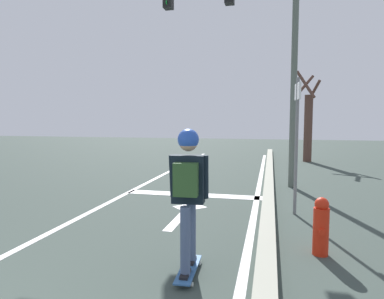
{
  "coord_description": "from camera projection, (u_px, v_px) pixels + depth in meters",
  "views": [
    {
      "loc": [
        3.17,
        -0.99,
        1.76
      ],
      "look_at": [
        1.44,
        6.42,
        1.09
      ],
      "focal_mm": 31.65,
      "sensor_mm": 36.0,
      "label": 1
    }
  ],
  "objects": [
    {
      "name": "lane_line_center",
      "position": [
        119.0,
        197.0,
        7.69
      ],
      "size": [
        0.12,
        20.0,
        0.01
      ],
      "primitive_type": "cube",
      "color": "silver",
      "rests_on": "ground"
    },
    {
      "name": "skater",
      "position": [
        188.0,
        182.0,
        3.75
      ],
      "size": [
        0.44,
        0.6,
        1.59
      ],
      "color": "#445576",
      "rests_on": "skateboard"
    },
    {
      "name": "fire_hydrant",
      "position": [
        321.0,
        226.0,
        4.39
      ],
      "size": [
        0.2,
        0.3,
        0.76
      ],
      "color": "red",
      "rests_on": "ground"
    },
    {
      "name": "traffic_signal_mast",
      "position": [
        244.0,
        28.0,
        8.81
      ],
      "size": [
        5.09,
        0.34,
        5.92
      ],
      "color": "#556056",
      "rests_on": "ground"
    },
    {
      "name": "lane_arrow_head",
      "position": [
        190.0,
        207.0,
        6.84
      ],
      "size": [
        0.71,
        0.71,
        0.01
      ],
      "primitive_type": "cube",
      "rotation": [
        0.0,
        0.0,
        0.79
      ],
      "color": "silver",
      "rests_on": "ground"
    },
    {
      "name": "street_sign_post",
      "position": [
        297.0,
        127.0,
        6.18
      ],
      "size": [
        0.08,
        0.44,
        2.52
      ],
      "color": "slate",
      "rests_on": "ground"
    },
    {
      "name": "lane_arrow_stem",
      "position": [
        179.0,
        219.0,
        6.02
      ],
      "size": [
        0.16,
        1.4,
        0.01
      ],
      "primitive_type": "cube",
      "color": "silver",
      "rests_on": "ground"
    },
    {
      "name": "skateboard",
      "position": [
        188.0,
        269.0,
        3.85
      ],
      "size": [
        0.23,
        0.79,
        0.08
      ],
      "color": "#305E95",
      "rests_on": "ground"
    },
    {
      "name": "curb_strip",
      "position": [
        268.0,
        202.0,
        6.94
      ],
      "size": [
        0.24,
        24.0,
        0.14
      ],
      "primitive_type": "cube",
      "color": "#9D9E8D",
      "rests_on": "ground"
    },
    {
      "name": "roadside_tree",
      "position": [
        308.0,
        123.0,
        14.1
      ],
      "size": [
        1.08,
        1.13,
        3.78
      ],
      "color": "#51362D",
      "rests_on": "ground"
    },
    {
      "name": "lane_line_curbside",
      "position": [
        256.0,
        205.0,
        7.0
      ],
      "size": [
        0.12,
        20.0,
        0.01
      ],
      "primitive_type": "cube",
      "color": "silver",
      "rests_on": "ground"
    },
    {
      "name": "stop_bar",
      "position": [
        194.0,
        195.0,
        7.94
      ],
      "size": [
        3.21,
        0.4,
        0.01
      ],
      "primitive_type": "cube",
      "color": "silver",
      "rests_on": "ground"
    }
  ]
}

